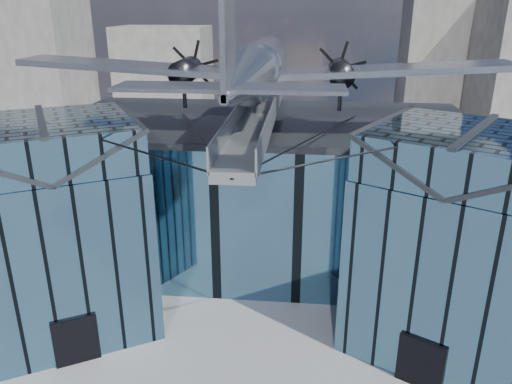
# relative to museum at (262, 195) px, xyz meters

# --- Properties ---
(ground_plane) EXTENTS (120.00, 120.00, 0.00)m
(ground_plane) POSITION_rel_museum_xyz_m (-0.00, -5.82, -5.54)
(ground_plane) COLOR gray
(museum) EXTENTS (32.88, 24.50, 17.60)m
(museum) POSITION_rel_museum_xyz_m (0.00, 0.00, 0.00)
(museum) COLOR #446E8B
(museum) RESTS_ON ground
(bg_towers) EXTENTS (77.00, 24.50, 26.00)m
(bg_towers) POSITION_rel_museum_xyz_m (1.45, 44.67, 4.47)
(bg_towers) COLOR gray
(bg_towers) RESTS_ON ground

